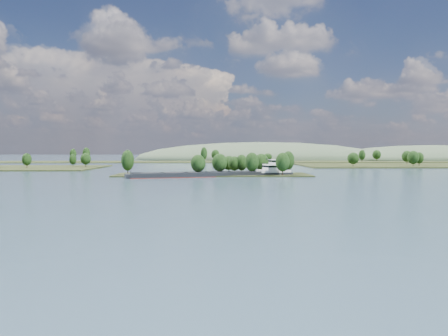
{
  "coord_description": "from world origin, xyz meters",
  "views": [
    {
      "loc": [
        1.06,
        -45.91,
        13.87
      ],
      "look_at": [
        4.73,
        130.0,
        6.0
      ],
      "focal_mm": 35.0,
      "sensor_mm": 36.0,
      "label": 1
    }
  ],
  "objects": [
    {
      "name": "ground",
      "position": [
        0.0,
        120.0,
        0.0
      ],
      "size": [
        1800.0,
        1800.0,
        0.0
      ],
      "primitive_type": "plane",
      "color": "#364E5E",
      "rests_on": "ground"
    },
    {
      "name": "back_shoreline",
      "position": [
        9.58,
        399.76,
        0.72
      ],
      "size": [
        900.0,
        60.0,
        15.84
      ],
      "color": "#242C13",
      "rests_on": "ground"
    },
    {
      "name": "hill_east",
      "position": [
        260.0,
        470.0,
        0.0
      ],
      "size": [
        260.0,
        140.0,
        36.0
      ],
      "primitive_type": "ellipsoid",
      "color": "#3F5238",
      "rests_on": "ground"
    },
    {
      "name": "tree_island",
      "position": [
        6.07,
        179.44,
        3.83
      ],
      "size": [
        100.0,
        30.87,
        13.76
      ],
      "color": "#242C13",
      "rests_on": "ground"
    },
    {
      "name": "hill_west",
      "position": [
        60.0,
        500.0,
        0.0
      ],
      "size": [
        320.0,
        160.0,
        44.0
      ],
      "primitive_type": "ellipsoid",
      "color": "#3F5238",
      "rests_on": "ground"
    },
    {
      "name": "cargo_barge",
      "position": [
        5.27,
        171.35,
        1.43
      ],
      "size": [
        83.5,
        31.72,
        11.34
      ],
      "color": "black",
      "rests_on": "ground"
    }
  ]
}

